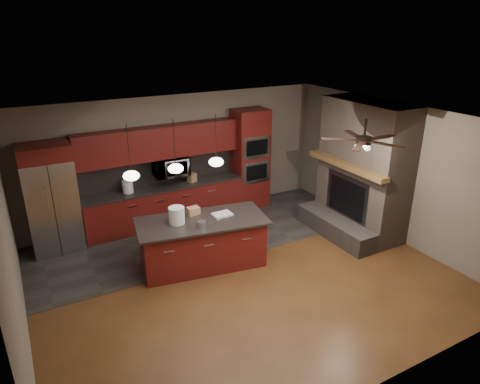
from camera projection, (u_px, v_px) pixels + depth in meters
ground at (243, 275)px, 7.69m from camera, size 7.00×7.00×0.00m
ceiling at (243, 121)px, 6.65m from camera, size 7.00×6.00×0.02m
back_wall at (178, 157)px, 9.61m from camera, size 7.00×0.02×2.80m
right_wall at (392, 171)px, 8.74m from camera, size 0.02×6.00×2.80m
left_wall at (10, 254)px, 5.60m from camera, size 0.02×6.00×2.80m
slate_tile_patch at (202, 234)px, 9.15m from camera, size 7.00×2.40×0.01m
fireplace_column at (361, 174)px, 8.89m from camera, size 1.30×2.10×2.80m
back_cabinetry at (163, 186)px, 9.38m from camera, size 3.59×0.64×2.20m
oven_tower at (250, 159)px, 10.20m from camera, size 0.80×0.63×2.38m
microwave at (171, 167)px, 9.32m from camera, size 0.73×0.41×0.50m
refrigerator at (51, 199)px, 8.19m from camera, size 0.93×0.75×2.16m
kitchen_island at (202, 242)px, 7.86m from camera, size 2.49×1.44×0.92m
white_bucket at (177, 215)px, 7.52m from camera, size 0.33×0.33×0.30m
paint_can at (201, 224)px, 7.41m from camera, size 0.19×0.19×0.11m
paint_tray at (222, 214)px, 7.87m from camera, size 0.35×0.25×0.03m
cardboard_box at (193, 211)px, 7.89m from camera, size 0.23×0.18×0.14m
counter_bucket at (128, 187)px, 8.94m from camera, size 0.27×0.27×0.25m
counter_box at (192, 178)px, 9.55m from camera, size 0.22×0.20×0.20m
pendant_left at (131, 176)px, 6.79m from camera, size 0.26×0.26×0.92m
pendant_center at (176, 168)px, 7.13m from camera, size 0.26×0.26×0.92m
pendant_right at (216, 162)px, 7.46m from camera, size 0.26×0.26×0.92m
ceiling_fan at (364, 140)px, 6.93m from camera, size 1.27×1.33×0.41m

